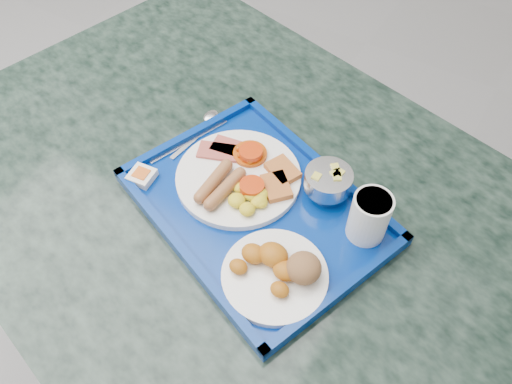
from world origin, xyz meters
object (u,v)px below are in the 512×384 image
Objects in this scene: main_plate at (241,178)px; bread_plate at (279,270)px; juice_cup at (370,216)px; table at (248,257)px; fruit_bowl at (328,181)px; tray at (256,207)px.

main_plate is 0.21m from bread_plate.
main_plate is at bearing -175.56° from juice_cup.
juice_cup reaches higher than table.
bread_plate is 2.03× the size of fruit_bowl.
tray is 6.25× the size of fruit_bowl.
table is 8.72× the size of bread_plate.
bread_plate is at bearing -40.16° from table.
juice_cup reaches higher than tray.
tray is 2.29× the size of main_plate.
fruit_bowl is (0.09, 0.09, 0.04)m from tray.
juice_cup reaches higher than main_plate.
table is 6.48× the size of main_plate.
main_plate is 2.73× the size of fruit_bowl.
bread_plate is at bearing -118.85° from juice_cup.
bread_plate reaches higher than table.
bread_plate is (0.11, -0.10, 0.02)m from tray.
tray is 0.14m from fruit_bowl.
table is at bearing 155.66° from tray.
juice_cup reaches higher than fruit_bowl.
bread_plate is (0.16, -0.13, 0.01)m from main_plate.
tray is at bearing -164.88° from juice_cup.
bread_plate is at bearing -86.73° from fruit_bowl.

